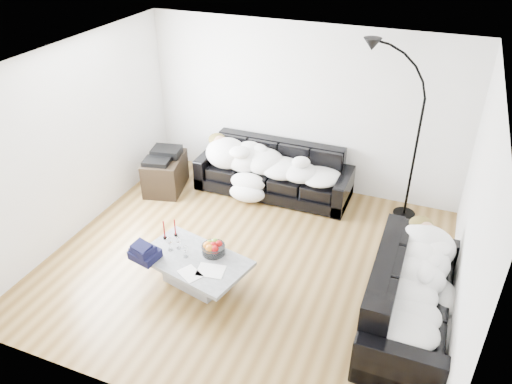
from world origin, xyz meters
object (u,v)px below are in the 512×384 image
at_px(wine_glass_b, 170,244).
at_px(shoes, 381,340).
at_px(fruit_bowl, 213,247).
at_px(sleeper_back, 273,159).
at_px(candle_left, 164,230).
at_px(av_cabinet, 165,173).
at_px(sofa_back, 273,171).
at_px(floor_lamp, 416,147).
at_px(sofa_right, 413,294).
at_px(candle_right, 175,228).
at_px(wine_glass_c, 185,251).
at_px(sleeper_right, 416,279).
at_px(stereo, 163,154).
at_px(wine_glass_a, 178,243).
at_px(coffee_table, 195,271).

distance_m(wine_glass_b, shoes, 2.69).
height_order(fruit_bowl, shoes, fruit_bowl).
bearing_deg(fruit_bowl, sleeper_back, 90.90).
bearing_deg(candle_left, av_cabinet, 120.89).
xyz_separation_m(sofa_back, floor_lamp, (2.05, 0.12, 0.72)).
bearing_deg(shoes, sleeper_back, 116.67).
bearing_deg(sofa_back, sofa_right, -41.63).
relative_size(candle_right, shoes, 0.57).
distance_m(wine_glass_b, candle_right, 0.30).
bearing_deg(wine_glass_c, candle_left, 151.83).
bearing_deg(fruit_bowl, wine_glass_c, -145.72).
relative_size(wine_glass_c, av_cabinet, 0.21).
xyz_separation_m(sleeper_right, wine_glass_c, (-2.62, -0.29, -0.17)).
relative_size(sleeper_back, wine_glass_b, 11.08).
bearing_deg(sofa_right, sleeper_back, 49.05).
bearing_deg(sofa_back, candle_right, -105.47).
xyz_separation_m(sleeper_back, av_cabinet, (-1.66, -0.48, -0.35)).
distance_m(wine_glass_c, stereo, 2.36).
relative_size(sofa_back, av_cabinet, 3.02).
xyz_separation_m(wine_glass_a, wine_glass_b, (-0.08, -0.07, 0.01)).
height_order(sofa_back, shoes, sofa_back).
bearing_deg(sleeper_right, sleeper_back, 49.05).
relative_size(fruit_bowl, candle_left, 1.08).
xyz_separation_m(wine_glass_b, wine_glass_c, (0.24, -0.05, -0.01)).
xyz_separation_m(fruit_bowl, stereo, (-1.69, 1.69, 0.15)).
height_order(fruit_bowl, wine_glass_c, fruit_bowl).
bearing_deg(candle_right, shoes, -9.45).
xyz_separation_m(sleeper_right, candle_right, (-2.95, 0.04, -0.13)).
height_order(wine_glass_a, av_cabinet, av_cabinet).
bearing_deg(candle_left, sofa_right, 1.29).
height_order(sofa_right, coffee_table, sofa_right).
height_order(candle_left, stereo, stereo).
bearing_deg(sleeper_right, stereo, 68.54).
bearing_deg(coffee_table, floor_lamp, 49.04).
bearing_deg(sofa_right, stereo, 68.54).
xyz_separation_m(coffee_table, candle_left, (-0.53, 0.22, 0.32)).
bearing_deg(av_cabinet, shoes, -41.54).
relative_size(wine_glass_a, candle_left, 0.60).
xyz_separation_m(coffee_table, stereo, (-1.52, 1.87, 0.43)).
distance_m(av_cabinet, floor_lamp, 3.86).
relative_size(fruit_bowl, wine_glass_b, 1.56).
bearing_deg(fruit_bowl, candle_right, 166.93).
height_order(sleeper_back, wine_glass_c, sleeper_back).
bearing_deg(wine_glass_b, candle_right, 106.36).
bearing_deg(candle_left, sleeper_right, 1.29).
xyz_separation_m(candle_left, shoes, (2.82, -0.35, -0.47)).
bearing_deg(wine_glass_c, coffee_table, 4.38).
bearing_deg(wine_glass_b, coffee_table, -6.51).
relative_size(wine_glass_a, wine_glass_b, 0.85).
height_order(sofa_right, wine_glass_c, sofa_right).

